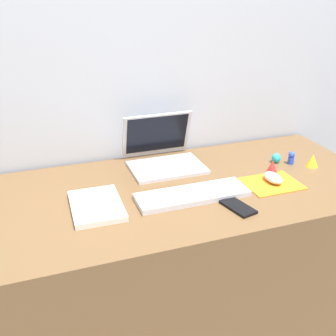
# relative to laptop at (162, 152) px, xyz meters

# --- Properties ---
(back_wall) EXTENTS (2.95, 0.05, 1.42)m
(back_wall) POSITION_rel_laptop_xyz_m (-0.10, 0.16, -0.08)
(back_wall) COLOR #B2B7C1
(back_wall) RESTS_ON ground_plane
(desk) EXTENTS (1.75, 0.71, 0.74)m
(desk) POSITION_rel_laptop_xyz_m (-0.10, -0.24, -0.42)
(desk) COLOR brown
(desk) RESTS_ON ground_plane
(laptop) EXTENTS (0.30, 0.27, 0.21)m
(laptop) POSITION_rel_laptop_xyz_m (0.00, 0.00, 0.00)
(laptop) COLOR silver
(laptop) RESTS_ON desk
(keyboard) EXTENTS (0.41, 0.13, 0.02)m
(keyboard) POSITION_rel_laptop_xyz_m (0.01, -0.32, -0.04)
(keyboard) COLOR silver
(keyboard) RESTS_ON desk
(mousepad) EXTENTS (0.21, 0.17, 0.00)m
(mousepad) POSITION_rel_laptop_xyz_m (0.34, -0.32, -0.05)
(mousepad) COLOR orange
(mousepad) RESTS_ON desk
(mouse) EXTENTS (0.06, 0.10, 0.03)m
(mouse) POSITION_rel_laptop_xyz_m (0.34, -0.32, -0.03)
(mouse) COLOR silver
(mouse) RESTS_ON mousepad
(cell_phone) EXTENTS (0.09, 0.14, 0.01)m
(cell_phone) POSITION_rel_laptop_xyz_m (0.12, -0.45, -0.05)
(cell_phone) COLOR black
(cell_phone) RESTS_ON desk
(notebook_pad) EXTENTS (0.18, 0.24, 0.02)m
(notebook_pad) POSITION_rel_laptop_xyz_m (-0.33, -0.28, -0.04)
(notebook_pad) COLOR silver
(notebook_pad) RESTS_ON desk
(toy_figurine_red) EXTENTS (0.05, 0.05, 0.05)m
(toy_figurine_red) POSITION_rel_laptop_xyz_m (0.39, -0.23, -0.03)
(toy_figurine_red) COLOR red
(toy_figurine_red) RESTS_ON desk
(toy_figurine_blue) EXTENTS (0.03, 0.03, 0.06)m
(toy_figurine_blue) POSITION_rel_laptop_xyz_m (0.52, -0.18, -0.02)
(toy_figurine_blue) COLOR blue
(toy_figurine_blue) RESTS_ON desk
(toy_figurine_cyan) EXTENTS (0.04, 0.04, 0.04)m
(toy_figurine_cyan) POSITION_rel_laptop_xyz_m (0.46, -0.15, -0.03)
(toy_figurine_cyan) COLOR #28B7CC
(toy_figurine_cyan) RESTS_ON desk
(toy_figurine_yellow) EXTENTS (0.05, 0.05, 0.05)m
(toy_figurine_yellow) POSITION_rel_laptop_xyz_m (0.59, -0.24, -0.03)
(toy_figurine_yellow) COLOR yellow
(toy_figurine_yellow) RESTS_ON desk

